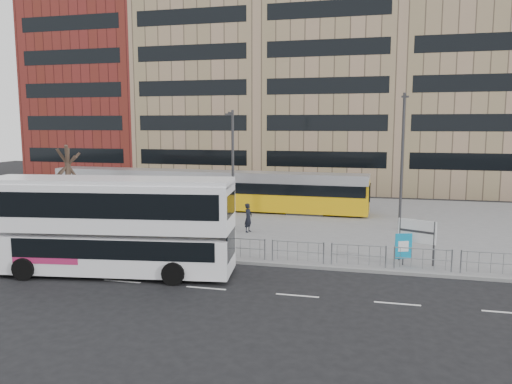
% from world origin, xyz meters
% --- Properties ---
extents(ground, '(120.00, 120.00, 0.00)m').
position_xyz_m(ground, '(0.00, 0.00, 0.00)').
color(ground, black).
rests_on(ground, ground).
extents(plaza, '(64.00, 24.00, 0.15)m').
position_xyz_m(plaza, '(0.00, 12.00, 0.07)').
color(plaza, slate).
rests_on(plaza, ground).
extents(kerb, '(64.00, 0.25, 0.17)m').
position_xyz_m(kerb, '(0.00, 0.05, 0.07)').
color(kerb, gray).
rests_on(kerb, ground).
extents(building_row, '(70.40, 18.40, 31.20)m').
position_xyz_m(building_row, '(1.55, 34.27, 12.91)').
color(building_row, maroon).
rests_on(building_row, ground).
extents(pedestrian_barrier, '(32.07, 0.07, 1.10)m').
position_xyz_m(pedestrian_barrier, '(2.00, 0.50, 0.98)').
color(pedestrian_barrier, gray).
rests_on(pedestrian_barrier, plaza).
extents(road_markings, '(62.00, 0.12, 0.01)m').
position_xyz_m(road_markings, '(1.00, -4.00, 0.01)').
color(road_markings, white).
rests_on(road_markings, ground).
extents(double_decker_bus, '(11.71, 4.18, 4.58)m').
position_xyz_m(double_decker_bus, '(-3.03, -3.06, 2.48)').
color(double_decker_bus, white).
rests_on(double_decker_bus, ground).
extents(tram, '(26.63, 3.18, 3.13)m').
position_xyz_m(tram, '(-4.73, 14.74, 1.72)').
color(tram, '#E9AE0C').
rests_on(tram, plaza).
extents(station_sign, '(1.78, 0.84, 2.20)m').
position_xyz_m(station_sign, '(11.08, 1.75, 1.67)').
color(station_sign, '#2D2D30').
rests_on(station_sign, plaza).
extents(ad_panel, '(0.82, 0.35, 1.59)m').
position_xyz_m(ad_panel, '(10.44, 1.24, 1.08)').
color(ad_panel, '#2D2D30').
rests_on(ad_panel, plaza).
extents(pedestrian, '(0.60, 0.77, 1.87)m').
position_xyz_m(pedestrian, '(1.09, 6.81, 1.08)').
color(pedestrian, black).
rests_on(pedestrian, plaza).
extents(traffic_light_west, '(0.17, 0.21, 3.10)m').
position_xyz_m(traffic_light_west, '(-9.70, 0.50, 2.12)').
color(traffic_light_west, '#2D2D30').
rests_on(traffic_light_west, plaza).
extents(lamp_post_west, '(0.45, 1.04, 7.84)m').
position_xyz_m(lamp_post_west, '(-0.30, 8.04, 4.44)').
color(lamp_post_west, '#2D2D30').
rests_on(lamp_post_west, plaza).
extents(lamp_post_east, '(0.45, 1.04, 8.91)m').
position_xyz_m(lamp_post_east, '(10.62, 9.94, 4.99)').
color(lamp_post_east, '#2D2D30').
rests_on(lamp_post_east, plaza).
extents(bare_tree, '(4.89, 4.89, 7.70)m').
position_xyz_m(bare_tree, '(-13.85, 9.64, 5.63)').
color(bare_tree, '#2F241A').
rests_on(bare_tree, plaza).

